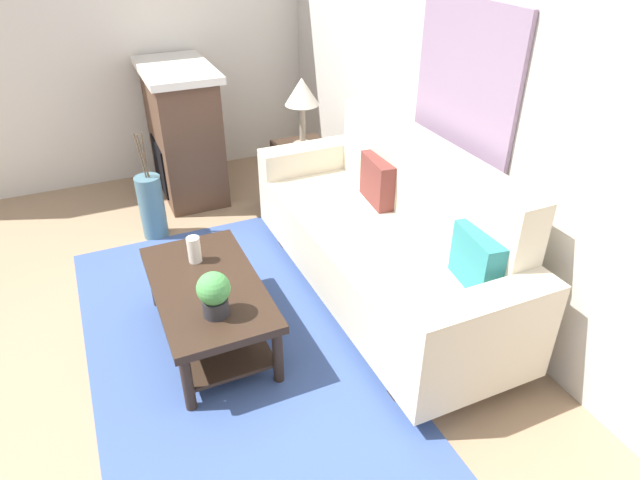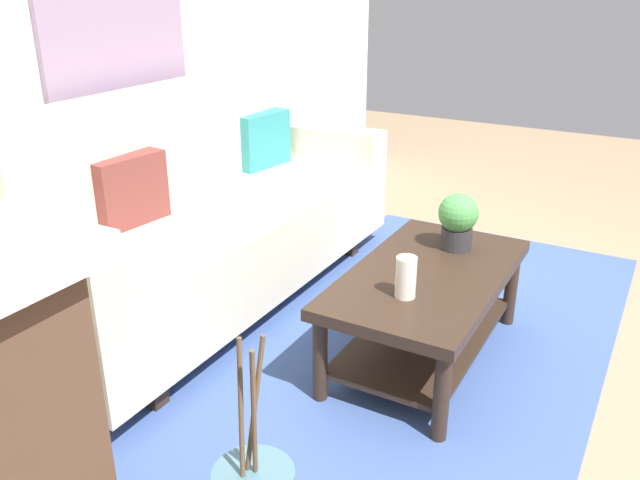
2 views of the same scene
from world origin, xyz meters
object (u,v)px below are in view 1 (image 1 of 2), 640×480
(throw_pillow_teal, at_px, (477,260))
(table_lamp, at_px, (302,94))
(floor_vase, at_px, (152,207))
(framed_painting, at_px, (465,79))
(potted_plant_tabletop, at_px, (214,293))
(fireplace, at_px, (184,132))
(coffee_table, at_px, (209,299))
(throw_pillow_maroon, at_px, (378,181))
(tabletop_vase, at_px, (194,250))
(couch, at_px, (386,240))
(side_table, at_px, (303,175))

(throw_pillow_teal, xyz_separation_m, table_lamp, (-2.18, -0.11, 0.31))
(floor_vase, xyz_separation_m, framed_painting, (1.44, 1.76, 1.17))
(potted_plant_tabletop, xyz_separation_m, fireplace, (-2.40, 0.37, 0.02))
(table_lamp, distance_m, floor_vase, 1.50)
(fireplace, distance_m, framed_painting, 2.63)
(fireplace, bearing_deg, throw_pillow_teal, 18.94)
(coffee_table, bearing_deg, throw_pillow_maroon, 105.01)
(potted_plant_tabletop, bearing_deg, floor_vase, -177.48)
(tabletop_vase, distance_m, fireplace, 1.88)
(throw_pillow_maroon, height_order, tabletop_vase, throw_pillow_maroon)
(couch, bearing_deg, throw_pillow_teal, 9.80)
(throw_pillow_teal, xyz_separation_m, floor_vase, (-2.16, -1.42, -0.42))
(throw_pillow_maroon, relative_size, fireplace, 0.31)
(floor_vase, bearing_deg, throw_pillow_teal, 33.25)
(tabletop_vase, distance_m, side_table, 1.71)
(side_table, bearing_deg, coffee_table, -39.98)
(coffee_table, relative_size, potted_plant_tabletop, 4.20)
(table_lamp, bearing_deg, throw_pillow_maroon, 5.71)
(coffee_table, xyz_separation_m, side_table, (-1.45, 1.21, -0.03))
(throw_pillow_maroon, bearing_deg, couch, -19.06)
(tabletop_vase, distance_m, potted_plant_tabletop, 0.56)
(tabletop_vase, bearing_deg, couch, 77.32)
(side_table, distance_m, table_lamp, 0.71)
(framed_painting, bearing_deg, coffee_table, -90.28)
(couch, distance_m, throw_pillow_maroon, 0.46)
(throw_pillow_maroon, xyz_separation_m, floor_vase, (-1.07, -1.42, -0.42))
(throw_pillow_teal, xyz_separation_m, coffee_table, (-0.73, -1.32, -0.37))
(couch, height_order, fireplace, fireplace)
(couch, xyz_separation_m, fireplace, (-2.11, -0.85, 0.16))
(tabletop_vase, relative_size, side_table, 0.30)
(throw_pillow_maroon, height_order, floor_vase, throw_pillow_maroon)
(throw_pillow_maroon, relative_size, side_table, 0.64)
(potted_plant_tabletop, distance_m, side_table, 2.15)
(side_table, relative_size, fireplace, 0.48)
(framed_painting, bearing_deg, potted_plant_tabletop, -80.26)
(throw_pillow_maroon, bearing_deg, coffee_table, -74.99)
(tabletop_vase, bearing_deg, table_lamp, 134.29)
(coffee_table, relative_size, tabletop_vase, 6.59)
(tabletop_vase, distance_m, table_lamp, 1.76)
(couch, xyz_separation_m, side_table, (-1.45, 0.02, -0.15))
(couch, height_order, throw_pillow_teal, couch)
(table_lamp, xyz_separation_m, floor_vase, (0.02, -1.31, -0.73))
(side_table, bearing_deg, table_lamp, 180.00)
(couch, xyz_separation_m, table_lamp, (-1.45, 0.02, 0.56))
(tabletop_vase, xyz_separation_m, table_lamp, (-1.18, 1.21, 0.48))
(tabletop_vase, relative_size, potted_plant_tabletop, 0.64)
(fireplace, bearing_deg, framed_painting, 31.88)
(throw_pillow_teal, xyz_separation_m, tabletop_vase, (-0.99, -1.32, -0.17))
(throw_pillow_maroon, height_order, potted_plant_tabletop, throw_pillow_maroon)
(potted_plant_tabletop, relative_size, fireplace, 0.23)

